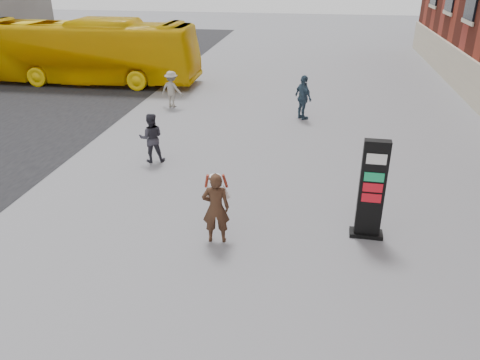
% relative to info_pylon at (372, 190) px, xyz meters
% --- Properties ---
extents(ground, '(100.00, 100.00, 0.00)m').
position_rel_info_pylon_xyz_m(ground, '(-4.05, -1.30, -1.17)').
color(ground, '#9E9EA3').
extents(info_pylon, '(0.76, 0.40, 2.35)m').
position_rel_info_pylon_xyz_m(info_pylon, '(0.00, 0.00, 0.00)').
color(info_pylon, black).
rests_on(info_pylon, ground).
extents(woman, '(0.70, 0.65, 1.68)m').
position_rel_info_pylon_xyz_m(woman, '(-3.38, -0.77, -0.31)').
color(woman, '#312114').
rests_on(woman, ground).
extents(bus, '(11.40, 2.82, 3.17)m').
position_rel_info_pylon_xyz_m(bus, '(-12.99, 12.89, 0.41)').
color(bus, '#E9B905').
rests_on(bus, road).
extents(pedestrian_a, '(0.90, 0.79, 1.56)m').
position_rel_info_pylon_xyz_m(pedestrian_a, '(-6.34, 3.43, -0.39)').
color(pedestrian_a, '#2E2D36').
rests_on(pedestrian_a, ground).
extents(pedestrian_b, '(1.11, 0.80, 1.54)m').
position_rel_info_pylon_xyz_m(pedestrian_b, '(-7.48, 9.35, -0.40)').
color(pedestrian_b, gray).
rests_on(pedestrian_b, ground).
extents(pedestrian_c, '(0.95, 1.08, 1.75)m').
position_rel_info_pylon_xyz_m(pedestrian_c, '(-1.86, 8.57, -0.30)').
color(pedestrian_c, '#31485B').
rests_on(pedestrian_c, ground).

